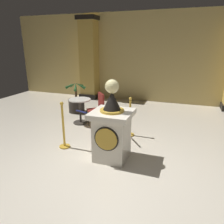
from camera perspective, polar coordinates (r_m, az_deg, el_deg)
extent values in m
plane|color=beige|center=(4.17, -0.20, -14.77)|extent=(12.54, 12.54, 0.00)
cube|color=tan|center=(8.75, 12.01, 13.79)|extent=(12.54, 0.16, 3.43)
cube|color=silver|center=(4.32, 0.00, -6.83)|extent=(0.62, 0.62, 0.90)
cube|color=silver|center=(4.14, 0.00, -0.51)|extent=(0.78, 0.78, 0.10)
cylinder|color=gold|center=(3.99, -1.57, -7.23)|extent=(0.43, 0.03, 0.43)
cylinder|color=black|center=(4.00, -1.52, -7.17)|extent=(0.48, 0.01, 0.48)
cylinder|color=gold|center=(4.11, 0.00, 0.42)|extent=(0.47, 0.47, 0.04)
cone|color=black|center=(4.06, 0.00, 3.08)|extent=(0.34, 0.34, 0.35)
cylinder|color=gold|center=(4.02, 0.00, 5.43)|extent=(0.03, 0.03, 0.07)
sphere|color=beige|center=(4.00, 0.00, 6.80)|extent=(0.26, 0.26, 0.26)
cylinder|color=gold|center=(5.57, 4.64, -5.97)|extent=(0.24, 0.24, 0.03)
cylinder|color=gold|center=(5.41, 4.76, -1.63)|extent=(0.05, 0.05, 0.92)
sphere|color=gold|center=(5.26, 4.90, 3.53)|extent=(0.08, 0.08, 0.08)
cylinder|color=gold|center=(5.06, -12.40, -8.87)|extent=(0.24, 0.24, 0.03)
cylinder|color=gold|center=(4.87, -12.76, -3.83)|extent=(0.05, 0.05, 0.98)
sphere|color=gold|center=(4.71, -13.19, 2.21)|extent=(0.08, 0.08, 0.08)
cylinder|color=#141947|center=(5.13, 0.76, 1.22)|extent=(0.60, 0.64, 0.22)
cylinder|color=#141947|center=(4.86, -8.20, 0.11)|extent=(0.60, 0.64, 0.22)
sphere|color=#141947|center=(5.01, -3.58, -0.30)|extent=(0.04, 0.04, 0.04)
cube|color=black|center=(9.45, -5.67, 4.43)|extent=(0.75, 0.75, 0.20)
cube|color=gold|center=(9.22, -5.96, 13.82)|extent=(0.65, 0.65, 3.29)
cube|color=black|center=(9.26, -6.29, 23.53)|extent=(0.78, 0.78, 0.16)
cylinder|color=#2D2823|center=(7.45, -9.35, 1.72)|extent=(0.53, 0.53, 0.46)
cylinder|color=brown|center=(7.36, -9.50, 4.65)|extent=(0.08, 0.08, 0.33)
cone|color=#265928|center=(7.24, -8.33, 6.91)|extent=(0.36, 0.16, 0.26)
cone|color=#265928|center=(7.41, -8.63, 7.14)|extent=(0.18, 0.35, 0.25)
cone|color=#265928|center=(7.44, -10.37, 7.09)|extent=(0.35, 0.27, 0.23)
cone|color=#265928|center=(7.31, -10.97, 6.87)|extent=(0.35, 0.26, 0.24)
cone|color=#265928|center=(7.13, -9.61, 6.68)|extent=(0.23, 0.33, 0.31)
cylinder|color=#332D28|center=(6.45, -8.25, -2.74)|extent=(0.44, 0.44, 0.03)
cylinder|color=#332D28|center=(6.34, -8.39, 0.15)|extent=(0.06, 0.06, 0.71)
cylinder|color=silver|center=(6.24, -8.53, 3.26)|extent=(0.62, 0.62, 0.03)
cylinder|color=black|center=(6.13, -6.22, -1.67)|extent=(0.03, 0.03, 0.45)
cylinder|color=black|center=(5.84, -5.40, -2.64)|extent=(0.03, 0.03, 0.45)
cylinder|color=black|center=(6.21, -3.37, -1.33)|extent=(0.03, 0.03, 0.45)
cylinder|color=black|center=(5.92, -2.42, -2.27)|extent=(0.03, 0.03, 0.45)
cube|color=maroon|center=(5.94, -4.41, 0.35)|extent=(0.56, 0.56, 0.06)
cube|color=maroon|center=(5.92, -2.89, 2.89)|extent=(0.30, 0.34, 0.45)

